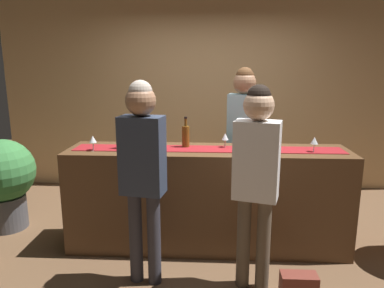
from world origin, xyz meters
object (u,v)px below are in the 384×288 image
at_px(wine_bottle_amber, 186,136).
at_px(wine_glass_mid_counter, 93,140).
at_px(customer_browsing, 143,163).
at_px(wine_bottle_green, 125,137).
at_px(customer_sipping, 256,168).
at_px(handbag, 299,287).
at_px(wine_glass_far_end, 314,141).
at_px(potted_plant_tall, 3,178).
at_px(wine_glass_near_customer, 225,137).
at_px(bartender, 243,128).
at_px(wine_bottle_clear, 271,139).

xyz_separation_m(wine_bottle_amber, wine_glass_mid_counter, (-0.86, -0.19, -0.01)).
bearing_deg(customer_browsing, wine_bottle_green, 124.15).
bearing_deg(customer_sipping, handbag, -8.74).
height_order(wine_bottle_green, wine_glass_far_end, wine_bottle_green).
bearing_deg(potted_plant_tall, wine_glass_near_customer, -4.72).
bearing_deg(customer_sipping, bartender, 105.67).
height_order(wine_bottle_green, wine_glass_near_customer, wine_bottle_green).
bearing_deg(wine_glass_near_customer, potted_plant_tall, 175.28).
relative_size(wine_glass_mid_counter, wine_glass_far_end, 1.00).
bearing_deg(customer_browsing, wine_glass_mid_counter, 146.05).
distance_m(wine_glass_mid_counter, wine_glass_far_end, 2.07).
height_order(wine_glass_mid_counter, customer_browsing, customer_browsing).
xyz_separation_m(wine_bottle_amber, wine_glass_near_customer, (0.38, -0.00, -0.01)).
bearing_deg(wine_bottle_clear, handbag, -81.08).
xyz_separation_m(wine_bottle_amber, handbag, (0.94, -0.93, -1.00)).
relative_size(wine_bottle_green, wine_glass_far_end, 2.10).
xyz_separation_m(wine_bottle_green, wine_glass_far_end, (1.78, -0.05, -0.01)).
xyz_separation_m(wine_glass_far_end, potted_plant_tall, (-3.22, 0.34, -0.52)).
bearing_deg(potted_plant_tall, wine_bottle_amber, -5.61).
xyz_separation_m(wine_bottle_green, customer_browsing, (0.29, -0.64, -0.07)).
distance_m(wine_bottle_amber, customer_browsing, 0.80).
bearing_deg(wine_bottle_green, customer_browsing, -65.46).
bearing_deg(wine_glass_far_end, wine_glass_mid_counter, -178.64).
bearing_deg(bartender, wine_bottle_clear, 121.17).
bearing_deg(wine_glass_far_end, potted_plant_tall, 173.95).
xyz_separation_m(potted_plant_tall, handbag, (2.96, -1.12, -0.47)).
distance_m(wine_bottle_green, wine_glass_far_end, 1.79).
height_order(wine_glass_near_customer, potted_plant_tall, wine_glass_near_customer).
distance_m(wine_bottle_clear, bartender, 0.64).
xyz_separation_m(wine_bottle_amber, customer_sipping, (0.60, -0.77, -0.09)).
distance_m(wine_bottle_amber, wine_glass_mid_counter, 0.88).
bearing_deg(customer_browsing, customer_sipping, 7.54).
distance_m(bartender, handbag, 1.78).
bearing_deg(wine_bottle_amber, customer_browsing, -111.44).
distance_m(wine_bottle_amber, handbag, 1.66).
xyz_separation_m(wine_bottle_clear, handbag, (0.13, -0.82, -1.00)).
bearing_deg(wine_bottle_clear, wine_bottle_amber, 172.80).
xyz_separation_m(bartender, customer_sipping, (-0.00, -1.27, -0.09)).
relative_size(wine_bottle_amber, customer_browsing, 0.18).
xyz_separation_m(wine_bottle_clear, wine_bottle_green, (-1.39, 0.01, 0.00)).
bearing_deg(potted_plant_tall, wine_glass_far_end, -6.05).
relative_size(wine_bottle_green, potted_plant_tall, 0.30).
bearing_deg(wine_bottle_green, customer_sipping, -29.70).
relative_size(wine_glass_mid_counter, handbag, 0.51).
distance_m(wine_glass_far_end, customer_sipping, 0.87).
xyz_separation_m(customer_browsing, potted_plant_tall, (-1.73, 0.94, -0.46)).
bearing_deg(handbag, customer_browsing, 171.29).
height_order(wine_bottle_clear, wine_bottle_green, same).
bearing_deg(wine_glass_near_customer, wine_bottle_green, -174.32).
relative_size(wine_bottle_amber, wine_glass_near_customer, 2.10).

